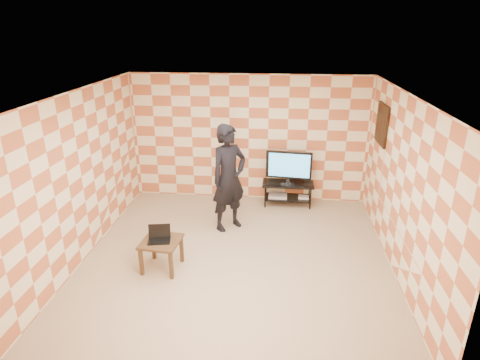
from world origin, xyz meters
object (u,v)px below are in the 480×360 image
(tv_stand, at_px, (288,189))
(side_table, at_px, (161,245))
(tv, at_px, (289,166))
(person, at_px, (229,178))

(tv_stand, height_order, side_table, same)
(tv_stand, relative_size, side_table, 1.69)
(tv_stand, xyz_separation_m, tv, (0.00, -0.00, 0.52))
(side_table, relative_size, person, 0.32)
(tv, height_order, side_table, tv)
(side_table, bearing_deg, person, 58.99)
(side_table, xyz_separation_m, person, (0.89, 1.48, 0.59))
(tv_stand, height_order, tv, tv)
(tv_stand, relative_size, person, 0.53)
(tv, relative_size, side_table, 1.50)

